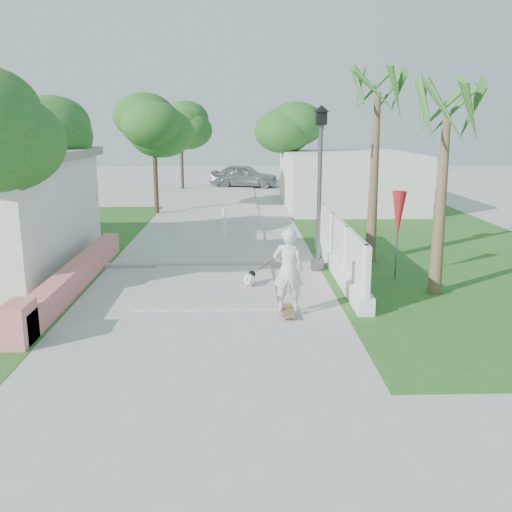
{
  "coord_description": "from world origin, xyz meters",
  "views": [
    {
      "loc": [
        0.75,
        -9.77,
        3.97
      ],
      "look_at": [
        1.11,
        2.54,
        1.1
      ],
      "focal_mm": 40.0,
      "sensor_mm": 36.0,
      "label": 1
    }
  ],
  "objects_px": {
    "street_lamp": "(320,182)",
    "dog": "(250,279)",
    "skateboarder": "(269,268)",
    "patio_umbrella": "(398,215)",
    "parked_car": "(244,176)",
    "bollard": "(224,222)"
  },
  "relations": [
    {
      "from": "bollard",
      "to": "skateboarder",
      "type": "height_order",
      "value": "skateboarder"
    },
    {
      "from": "dog",
      "to": "parked_car",
      "type": "xyz_separation_m",
      "value": [
        0.08,
        22.92,
        0.5
      ]
    },
    {
      "from": "bollard",
      "to": "patio_umbrella",
      "type": "xyz_separation_m",
      "value": [
        4.6,
        -5.5,
        1.1
      ]
    },
    {
      "from": "street_lamp",
      "to": "bollard",
      "type": "relative_size",
      "value": 4.07
    },
    {
      "from": "dog",
      "to": "parked_car",
      "type": "distance_m",
      "value": 22.93
    },
    {
      "from": "street_lamp",
      "to": "skateboarder",
      "type": "distance_m",
      "value": 3.7
    },
    {
      "from": "skateboarder",
      "to": "street_lamp",
      "type": "bearing_deg",
      "value": -110.48
    },
    {
      "from": "dog",
      "to": "patio_umbrella",
      "type": "bearing_deg",
      "value": 29.48
    },
    {
      "from": "street_lamp",
      "to": "parked_car",
      "type": "distance_m",
      "value": 21.37
    },
    {
      "from": "skateboarder",
      "to": "parked_car",
      "type": "relative_size",
      "value": 0.65
    },
    {
      "from": "street_lamp",
      "to": "parked_car",
      "type": "xyz_separation_m",
      "value": [
        -1.83,
        21.23,
        -1.7
      ]
    },
    {
      "from": "patio_umbrella",
      "to": "skateboarder",
      "type": "distance_m",
      "value": 4.03
    },
    {
      "from": "street_lamp",
      "to": "dog",
      "type": "xyz_separation_m",
      "value": [
        -1.91,
        -1.69,
        -2.2
      ]
    },
    {
      "from": "patio_umbrella",
      "to": "skateboarder",
      "type": "bearing_deg",
      "value": -149.8
    },
    {
      "from": "dog",
      "to": "parked_car",
      "type": "relative_size",
      "value": 0.14
    },
    {
      "from": "dog",
      "to": "skateboarder",
      "type": "bearing_deg",
      "value": -53.18
    },
    {
      "from": "skateboarder",
      "to": "dog",
      "type": "relative_size",
      "value": 4.74
    },
    {
      "from": "dog",
      "to": "bollard",
      "type": "bearing_deg",
      "value": 116.41
    },
    {
      "from": "street_lamp",
      "to": "dog",
      "type": "bearing_deg",
      "value": -138.5
    },
    {
      "from": "patio_umbrella",
      "to": "dog",
      "type": "xyz_separation_m",
      "value": [
        -3.81,
        -0.69,
        -1.46
      ]
    },
    {
      "from": "patio_umbrella",
      "to": "street_lamp",
      "type": "bearing_deg",
      "value": 152.24
    },
    {
      "from": "skateboarder",
      "to": "parked_car",
      "type": "bearing_deg",
      "value": -82.93
    }
  ]
}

